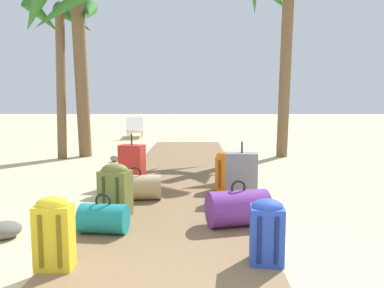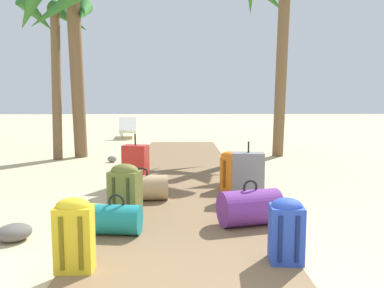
{
  "view_description": "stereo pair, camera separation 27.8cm",
  "coord_description": "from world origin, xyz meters",
  "px_view_note": "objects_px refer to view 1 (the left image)",
  "views": [
    {
      "loc": [
        0.29,
        -1.71,
        1.41
      ],
      "look_at": [
        0.19,
        5.6,
        0.55
      ],
      "focal_mm": 36.12,
      "sensor_mm": 36.0,
      "label": 1
    },
    {
      "loc": [
        0.01,
        -1.71,
        1.41
      ],
      "look_at": [
        0.19,
        5.6,
        0.55
      ],
      "focal_mm": 36.12,
      "sensor_mm": 36.0,
      "label": 2
    }
  ],
  "objects_px": {
    "palm_tree_near_left": "(61,26)",
    "duffel_bag_teal": "(104,218)",
    "backpack_blue": "(267,230)",
    "lounge_chair": "(135,129)",
    "suitcase_red": "(132,166)",
    "palm_tree_far_left": "(79,0)",
    "backpack_yellow": "(54,231)",
    "duffel_bag_tan": "(135,187)",
    "suitcase_grey": "(242,177)",
    "palm_tree_far_right": "(286,3)",
    "backpack_olive": "(115,188)",
    "duffel_bag_purple": "(238,208)",
    "backpack_orange": "(225,170)"
  },
  "relations": [
    {
      "from": "backpack_olive",
      "to": "backpack_orange",
      "type": "bearing_deg",
      "value": 43.97
    },
    {
      "from": "palm_tree_near_left",
      "to": "lounge_chair",
      "type": "xyz_separation_m",
      "value": [
        0.88,
        4.87,
        -2.74
      ]
    },
    {
      "from": "suitcase_red",
      "to": "palm_tree_far_left",
      "type": "bearing_deg",
      "value": 117.03
    },
    {
      "from": "suitcase_grey",
      "to": "backpack_blue",
      "type": "bearing_deg",
      "value": -90.56
    },
    {
      "from": "backpack_blue",
      "to": "backpack_yellow",
      "type": "bearing_deg",
      "value": -175.5
    },
    {
      "from": "palm_tree_near_left",
      "to": "palm_tree_far_right",
      "type": "xyz_separation_m",
      "value": [
        5.17,
        0.17,
        0.54
      ]
    },
    {
      "from": "duffel_bag_tan",
      "to": "suitcase_red",
      "type": "bearing_deg",
      "value": 102.51
    },
    {
      "from": "palm_tree_far_right",
      "to": "backpack_yellow",
      "type": "bearing_deg",
      "value": -116.39
    },
    {
      "from": "backpack_yellow",
      "to": "suitcase_grey",
      "type": "xyz_separation_m",
      "value": [
        1.69,
        2.09,
        0.01
      ]
    },
    {
      "from": "backpack_yellow",
      "to": "duffel_bag_tan",
      "type": "relative_size",
      "value": 0.83
    },
    {
      "from": "suitcase_grey",
      "to": "lounge_chair",
      "type": "height_order",
      "value": "suitcase_grey"
    },
    {
      "from": "backpack_blue",
      "to": "suitcase_grey",
      "type": "height_order",
      "value": "suitcase_grey"
    },
    {
      "from": "backpack_yellow",
      "to": "palm_tree_near_left",
      "type": "height_order",
      "value": "palm_tree_near_left"
    },
    {
      "from": "backpack_yellow",
      "to": "palm_tree_near_left",
      "type": "bearing_deg",
      "value": 108.0
    },
    {
      "from": "suitcase_grey",
      "to": "palm_tree_far_right",
      "type": "relative_size",
      "value": 0.17
    },
    {
      "from": "suitcase_red",
      "to": "palm_tree_far_left",
      "type": "height_order",
      "value": "palm_tree_far_left"
    },
    {
      "from": "backpack_yellow",
      "to": "palm_tree_far_right",
      "type": "height_order",
      "value": "palm_tree_far_right"
    },
    {
      "from": "palm_tree_far_right",
      "to": "duffel_bag_teal",
      "type": "bearing_deg",
      "value": -118.21
    },
    {
      "from": "backpack_yellow",
      "to": "palm_tree_far_right",
      "type": "xyz_separation_m",
      "value": [
        3.16,
        6.37,
        3.22
      ]
    },
    {
      "from": "backpack_olive",
      "to": "palm_tree_far_right",
      "type": "height_order",
      "value": "palm_tree_far_right"
    },
    {
      "from": "palm_tree_far_right",
      "to": "palm_tree_far_left",
      "type": "relative_size",
      "value": 0.97
    },
    {
      "from": "backpack_blue",
      "to": "lounge_chair",
      "type": "xyz_separation_m",
      "value": [
        -2.81,
        10.94,
        -0.03
      ]
    },
    {
      "from": "backpack_blue",
      "to": "suitcase_grey",
      "type": "bearing_deg",
      "value": 89.44
    },
    {
      "from": "backpack_yellow",
      "to": "suitcase_red",
      "type": "height_order",
      "value": "suitcase_red"
    },
    {
      "from": "duffel_bag_teal",
      "to": "backpack_yellow",
      "type": "bearing_deg",
      "value": -102.66
    },
    {
      "from": "backpack_blue",
      "to": "backpack_olive",
      "type": "xyz_separation_m",
      "value": [
        -1.49,
        1.25,
        0.04
      ]
    },
    {
      "from": "duffel_bag_purple",
      "to": "palm_tree_near_left",
      "type": "height_order",
      "value": "palm_tree_near_left"
    },
    {
      "from": "backpack_yellow",
      "to": "backpack_orange",
      "type": "bearing_deg",
      "value": 60.39
    },
    {
      "from": "duffel_bag_teal",
      "to": "palm_tree_near_left",
      "type": "relative_size",
      "value": 0.13
    },
    {
      "from": "duffel_bag_teal",
      "to": "backpack_olive",
      "type": "xyz_separation_m",
      "value": [
        -0.0,
        0.56,
        0.17
      ]
    },
    {
      "from": "duffel_bag_purple",
      "to": "palm_tree_far_right",
      "type": "distance_m",
      "value": 6.46
    },
    {
      "from": "duffel_bag_teal",
      "to": "backpack_blue",
      "type": "relative_size",
      "value": 0.92
    },
    {
      "from": "backpack_orange",
      "to": "backpack_blue",
      "type": "distance_m",
      "value": 2.55
    },
    {
      "from": "backpack_blue",
      "to": "duffel_bag_tan",
      "type": "relative_size",
      "value": 0.76
    },
    {
      "from": "backpack_blue",
      "to": "suitcase_grey",
      "type": "distance_m",
      "value": 1.96
    },
    {
      "from": "palm_tree_far_left",
      "to": "lounge_chair",
      "type": "distance_m",
      "value": 5.82
    },
    {
      "from": "duffel_bag_teal",
      "to": "palm_tree_far_right",
      "type": "xyz_separation_m",
      "value": [
        2.98,
        5.55,
        3.37
      ]
    },
    {
      "from": "suitcase_red",
      "to": "backpack_olive",
      "type": "relative_size",
      "value": 1.32
    },
    {
      "from": "duffel_bag_tan",
      "to": "palm_tree_far_left",
      "type": "relative_size",
      "value": 0.15
    },
    {
      "from": "duffel_bag_tan",
      "to": "palm_tree_far_left",
      "type": "xyz_separation_m",
      "value": [
        -1.94,
        4.24,
        3.45
      ]
    },
    {
      "from": "palm_tree_far_left",
      "to": "duffel_bag_purple",
      "type": "bearing_deg",
      "value": -58.89
    },
    {
      "from": "palm_tree_near_left",
      "to": "duffel_bag_teal",
      "type": "bearing_deg",
      "value": -67.76
    },
    {
      "from": "duffel_bag_teal",
      "to": "suitcase_grey",
      "type": "xyz_separation_m",
      "value": [
        1.51,
        1.27,
        0.17
      ]
    },
    {
      "from": "lounge_chair",
      "to": "palm_tree_near_left",
      "type": "bearing_deg",
      "value": -100.21
    },
    {
      "from": "duffel_bag_teal",
      "to": "duffel_bag_purple",
      "type": "height_order",
      "value": "duffel_bag_purple"
    },
    {
      "from": "backpack_olive",
      "to": "lounge_chair",
      "type": "height_order",
      "value": "lounge_chair"
    },
    {
      "from": "duffel_bag_tan",
      "to": "palm_tree_far_left",
      "type": "bearing_deg",
      "value": 114.55
    },
    {
      "from": "backpack_blue",
      "to": "duffel_bag_teal",
      "type": "bearing_deg",
      "value": 155.15
    },
    {
      "from": "backpack_olive",
      "to": "palm_tree_far_left",
      "type": "xyz_separation_m",
      "value": [
        -1.82,
        4.96,
        3.29
      ]
    },
    {
      "from": "backpack_blue",
      "to": "palm_tree_far_left",
      "type": "bearing_deg",
      "value": 118.09
    }
  ]
}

